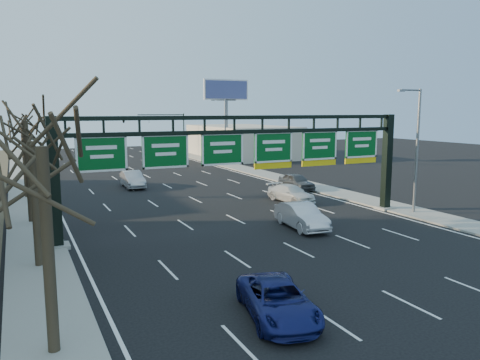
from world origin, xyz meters
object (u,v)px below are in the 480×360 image
car_blue_suv (277,300)px  car_white_wagon (291,193)px  sign_gantry (251,155)px  car_silver_sedan (301,216)px

car_blue_suv → car_white_wagon: (12.14, 18.55, 0.02)m
sign_gantry → car_silver_sedan: sign_gantry is taller
car_blue_suv → car_white_wagon: size_ratio=1.02×
sign_gantry → car_white_wagon: sign_gantry is taller
sign_gantry → car_silver_sedan: (2.60, -2.07, -3.83)m
sign_gantry → car_blue_suv: 14.42m
car_blue_suv → car_silver_sedan: (8.01, 10.69, 0.14)m
car_silver_sedan → car_white_wagon: (4.13, 7.86, -0.12)m
car_silver_sedan → car_white_wagon: bearing=68.0°
sign_gantry → car_blue_suv: sign_gantry is taller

